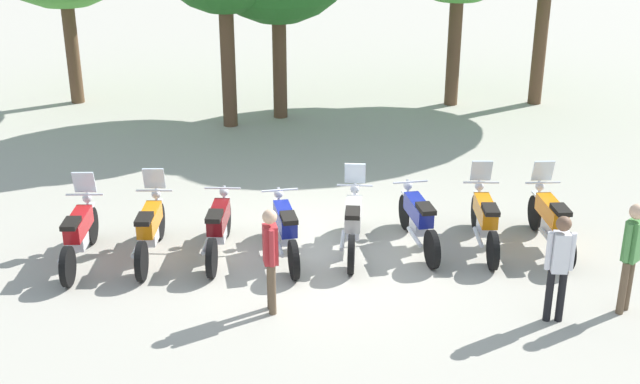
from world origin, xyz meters
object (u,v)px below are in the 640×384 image
object	(u,v)px
motorcycle_0	(79,233)
motorcycle_4	(353,222)
person_0	(271,254)
motorcycle_5	(418,219)
motorcycle_3	(285,229)
motorcycle_2	(219,227)
person_1	(631,250)
person_2	(559,261)
motorcycle_7	(551,219)
motorcycle_1	(150,228)
motorcycle_6	(485,219)

from	to	relation	value
motorcycle_0	motorcycle_4	world-z (taller)	same
motorcycle_4	person_0	distance (m)	2.44
motorcycle_0	motorcycle_5	xyz separation A→B (m)	(5.61, 0.64, -0.01)
motorcycle_3	motorcycle_5	size ratio (longest dim) A/B	1.00
motorcycle_2	person_1	xyz separation A→B (m)	(6.15, -1.84, 0.50)
motorcycle_0	person_2	xyz separation A→B (m)	(7.31, -1.81, 0.43)
motorcycle_0	person_2	world-z (taller)	person_2
person_2	motorcycle_7	bearing A→B (deg)	-9.32
motorcycle_3	motorcycle_4	size ratio (longest dim) A/B	0.99
person_0	motorcycle_3	bearing A→B (deg)	-105.44
motorcycle_2	motorcycle_5	size ratio (longest dim) A/B	1.01
person_0	person_1	bearing A→B (deg)	168.56
motorcycle_1	motorcycle_7	world-z (taller)	same
motorcycle_7	person_2	distance (m)	2.54
motorcycle_0	motorcycle_7	size ratio (longest dim) A/B	1.00
motorcycle_0	motorcycle_6	size ratio (longest dim) A/B	1.00
motorcycle_5	person_1	xyz separation A→B (m)	(2.79, -2.18, 0.50)
person_1	person_2	size ratio (longest dim) A/B	1.05
motorcycle_1	motorcycle_3	bearing A→B (deg)	-89.92
person_0	person_1	size ratio (longest dim) A/B	0.95
person_2	person_0	bearing A→B (deg)	90.03
motorcycle_2	person_0	distance (m)	2.17
motorcycle_2	motorcycle_3	world-z (taller)	same
motorcycle_2	motorcycle_6	world-z (taller)	motorcycle_6
motorcycle_3	person_2	bearing A→B (deg)	-129.43
motorcycle_3	motorcycle_4	distance (m)	1.16
motorcycle_6	person_2	distance (m)	2.54
motorcycle_1	person_2	xyz separation A→B (m)	(6.18, -2.00, 0.43)
motorcycle_2	person_0	bearing A→B (deg)	-150.51
motorcycle_3	person_0	distance (m)	1.87
motorcycle_1	person_1	world-z (taller)	person_1
person_1	motorcycle_7	bearing A→B (deg)	148.69
person_1	person_2	xyz separation A→B (m)	(-1.09, -0.27, -0.05)
motorcycle_4	motorcycle_7	bearing A→B (deg)	-83.67
person_2	motorcycle_6	bearing A→B (deg)	16.51
motorcycle_5	motorcycle_7	size ratio (longest dim) A/B	0.99
motorcycle_2	motorcycle_3	xyz separation A→B (m)	(1.12, -0.06, 0.00)
motorcycle_4	motorcycle_1	bearing A→B (deg)	98.38
motorcycle_4	person_1	world-z (taller)	person_1
motorcycle_0	motorcycle_3	xyz separation A→B (m)	(3.36, 0.24, -0.01)
motorcycle_2	motorcycle_5	distance (m)	3.38
person_0	person_2	distance (m)	4.07
motorcycle_0	motorcycle_2	bearing A→B (deg)	-84.55
person_0	motorcycle_7	bearing A→B (deg)	-166.23
motorcycle_2	motorcycle_0	bearing A→B (deg)	99.04
motorcycle_7	person_0	xyz separation A→B (m)	(-4.60, -2.21, 0.42)
motorcycle_1	motorcycle_7	distance (m)	6.74
motorcycle_1	motorcycle_7	bearing A→B (deg)	-87.32
person_0	motorcycle_2	bearing A→B (deg)	-73.82
motorcycle_0	motorcycle_6	bearing A→B (deg)	-86.83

